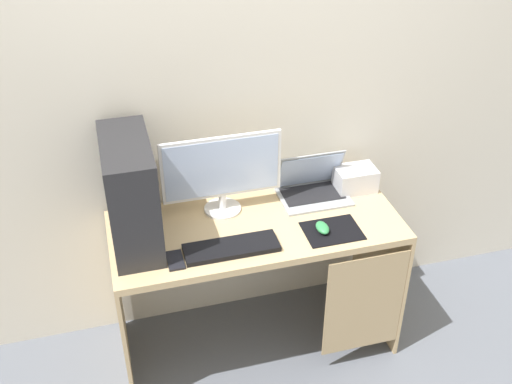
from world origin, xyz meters
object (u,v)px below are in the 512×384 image
monitor (222,172)px  pc_tower (131,193)px  mouse_left (322,228)px  laptop (312,187)px  keyboard (231,248)px  cell_phone (175,260)px  projector (355,179)px

monitor → pc_tower: bearing=-164.9°
mouse_left → pc_tower: bearing=168.5°
laptop → keyboard: (-0.49, -0.32, -0.03)m
pc_tower → cell_phone: 0.35m
laptop → cell_phone: laptop is taller
projector → pc_tower: bearing=-173.6°
laptop → mouse_left: bearing=-100.5°
projector → keyboard: size_ratio=0.48×
monitor → mouse_left: monitor is taller
pc_tower → mouse_left: (0.83, -0.17, -0.23)m
monitor → projector: (0.68, 0.01, -0.16)m
pc_tower → monitor: size_ratio=0.88×
keyboard → mouse_left: bearing=2.6°
monitor → mouse_left: size_ratio=5.88×
pc_tower → monitor: 0.44m
laptop → mouse_left: (-0.06, -0.30, -0.02)m
laptop → keyboard: size_ratio=0.81×
projector → keyboard: bearing=-156.4°
keyboard → projector: bearing=23.6°
monitor → cell_phone: size_ratio=4.34×
pc_tower → keyboard: bearing=-25.5°
pc_tower → laptop: (0.88, 0.13, -0.20)m
pc_tower → cell_phone: bearing=-54.5°
monitor → cell_phone: (-0.28, -0.32, -0.21)m
laptop → projector: bearing=-2.2°
projector → keyboard: (-0.71, -0.31, -0.05)m
mouse_left → laptop: bearing=79.5°
projector → cell_phone: projector is taller
keyboard → cell_phone: keyboard is taller
laptop → keyboard: 0.59m
monitor → keyboard: (-0.03, -0.30, -0.21)m
monitor → projector: monitor is taller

